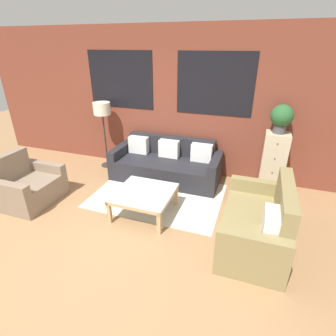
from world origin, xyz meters
name	(u,v)px	position (x,y,z in m)	size (l,w,h in m)	color
ground_plane	(108,235)	(0.00, 0.00, 0.00)	(16.00, 16.00, 0.00)	#9E754C
wall_back_brick	(166,102)	(0.00, 2.44, 1.41)	(8.40, 0.09, 2.80)	brown
rug	(158,195)	(0.27, 1.24, 0.00)	(2.24, 1.58, 0.00)	silver
couch_dark	(167,165)	(0.19, 1.95, 0.28)	(2.10, 0.88, 0.78)	#232328
settee_vintage	(258,225)	(1.97, 0.52, 0.31)	(0.80, 1.46, 0.92)	olive
armchair_corner	(28,187)	(-1.73, 0.36, 0.28)	(0.80, 0.94, 0.84)	#84705B
coffee_table	(144,195)	(0.27, 0.68, 0.33)	(0.87, 0.87, 0.39)	silver
floor_lamp	(102,112)	(-1.25, 2.08, 1.19)	(0.35, 0.35, 1.39)	#2D2D2D
drawer_cabinet	(273,162)	(2.14, 2.18, 0.54)	(0.41, 0.38, 1.08)	#C6B793
potted_plant	(282,117)	(2.14, 2.18, 1.35)	(0.37, 0.37, 0.48)	#47474C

